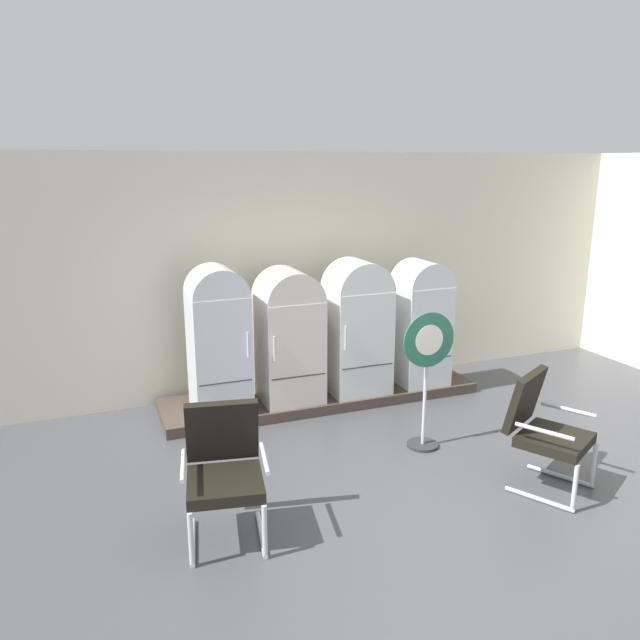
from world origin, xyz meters
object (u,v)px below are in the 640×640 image
at_px(refrigerator_2, 357,323).
at_px(sign_stand, 427,377).
at_px(armchair_left, 224,465).
at_px(armchair_right, 544,426).
at_px(refrigerator_0, 218,335).
at_px(refrigerator_3, 421,319).
at_px(refrigerator_1, 289,332).

relative_size(refrigerator_2, sign_stand, 1.13).
height_order(armchair_left, armchair_right, same).
relative_size(refrigerator_0, armchair_right, 1.56).
distance_m(armchair_left, sign_stand, 2.35).
bearing_deg(refrigerator_3, sign_stand, -117.94).
distance_m(refrigerator_1, sign_stand, 1.76).
bearing_deg(armchair_right, refrigerator_3, 85.64).
xyz_separation_m(armchair_right, sign_stand, (-0.57, 1.05, 0.18)).
distance_m(refrigerator_2, armchair_right, 2.61).
height_order(refrigerator_0, sign_stand, refrigerator_0).
relative_size(refrigerator_0, refrigerator_3, 1.05).
bearing_deg(refrigerator_2, armchair_right, -74.96).
bearing_deg(refrigerator_1, armchair_left, -119.61).
distance_m(refrigerator_2, armchair_left, 3.07).
xyz_separation_m(refrigerator_3, sign_stand, (-0.75, -1.42, -0.19)).
height_order(refrigerator_0, armchair_right, refrigerator_0).
distance_m(refrigerator_0, refrigerator_1, 0.83).
relative_size(refrigerator_1, armchair_left, 1.47).
distance_m(armchair_left, armchair_right, 2.80).
relative_size(armchair_left, armchair_right, 1.00).
bearing_deg(refrigerator_0, sign_stand, -38.82).
xyz_separation_m(refrigerator_0, refrigerator_2, (1.67, 0.01, -0.02)).
relative_size(refrigerator_1, refrigerator_3, 1.00).
bearing_deg(refrigerator_3, armchair_right, -94.36).
bearing_deg(sign_stand, refrigerator_2, 94.13).
relative_size(armchair_left, sign_stand, 0.74).
distance_m(refrigerator_0, armchair_right, 3.43).
xyz_separation_m(refrigerator_1, refrigerator_3, (1.71, -0.05, 0.01)).
height_order(refrigerator_3, sign_stand, refrigerator_3).
relative_size(refrigerator_1, armchair_right, 1.47).
xyz_separation_m(refrigerator_1, sign_stand, (0.95, -1.47, -0.18)).
height_order(refrigerator_1, armchair_right, refrigerator_1).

